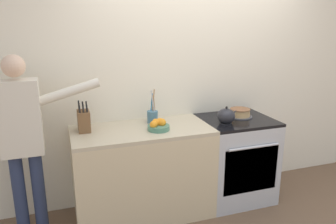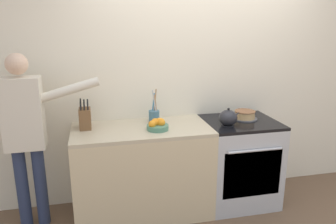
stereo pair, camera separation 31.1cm
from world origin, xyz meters
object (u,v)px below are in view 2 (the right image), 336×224
Objects in this scene: tea_kettle at (228,118)px; utensil_crock at (154,115)px; stove_range at (238,161)px; knife_block at (85,118)px; fruit_bowl at (158,125)px; person_baker at (25,128)px; layer_cake at (245,115)px.

utensil_crock is at bearing 159.23° from tea_kettle.
tea_kettle reaches higher than stove_range.
fruit_bowl is at bearing -16.10° from knife_block.
utensil_crock is 0.21× the size of person_baker.
tea_kettle reaches higher than fruit_bowl.
knife_block is at bearing -176.43° from utensil_crock.
person_baker is at bearing 175.35° from fruit_bowl.
tea_kettle is (-0.19, -0.11, 0.52)m from stove_range.
knife_block reaches higher than layer_cake.
stove_range is 2.65× the size of utensil_crock.
tea_kettle is 0.13× the size of person_baker.
tea_kettle is at bearing -147.24° from layer_cake.
person_baker is (-0.51, -0.10, -0.02)m from knife_block.
person_baker is at bearing -169.45° from knife_block.
stove_range is at bearing 29.89° from tea_kettle.
stove_range is at bearing -9.89° from utensil_crock.
layer_cake is at bearing 32.76° from tea_kettle.
person_baker reaches higher than utensil_crock.
utensil_crock reaches higher than stove_range.
stove_range is at bearing -4.08° from knife_block.
layer_cake is at bearing -5.86° from utensil_crock.
knife_block is at bearing 178.06° from layer_cake.
stove_range is 0.55× the size of person_baker.
utensil_crock is (-0.87, 0.15, 0.52)m from stove_range.
fruit_bowl reaches higher than layer_cake.
fruit_bowl is at bearing -174.76° from stove_range.
tea_kettle reaches higher than layer_cake.
fruit_bowl is 0.13× the size of person_baker.
fruit_bowl is (-0.01, -0.23, -0.03)m from utensil_crock.
stove_range is at bearing -6.87° from person_baker.
stove_range is 1.02m from fruit_bowl.
person_baker reaches higher than fruit_bowl.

